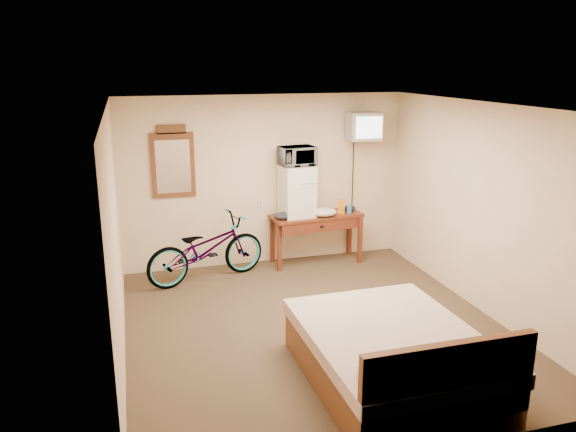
# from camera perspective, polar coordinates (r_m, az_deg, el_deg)

# --- Properties ---
(room) EXTENTS (4.60, 4.64, 2.50)m
(room) POSITION_cam_1_polar(r_m,az_deg,el_deg) (6.14, 2.80, -0.61)
(room) COLOR #443322
(room) RESTS_ON ground
(desk) EXTENTS (1.40, 0.64, 0.75)m
(desk) POSITION_cam_1_polar(r_m,az_deg,el_deg) (8.36, 2.97, -0.68)
(desk) COLOR #612B15
(desk) RESTS_ON floor
(mini_fridge) EXTENTS (0.49, 0.48, 0.75)m
(mini_fridge) POSITION_cam_1_polar(r_m,az_deg,el_deg) (8.18, 0.91, 2.57)
(mini_fridge) COLOR white
(mini_fridge) RESTS_ON desk
(microwave) EXTENTS (0.54, 0.40, 0.28)m
(microwave) POSITION_cam_1_polar(r_m,az_deg,el_deg) (8.08, 0.92, 6.11)
(microwave) COLOR white
(microwave) RESTS_ON mini_fridge
(snack_bag) EXTENTS (0.12, 0.09, 0.21)m
(snack_bag) POSITION_cam_1_polar(r_m,az_deg,el_deg) (8.39, 5.43, 0.93)
(snack_bag) COLOR orange
(snack_bag) RESTS_ON desk
(blue_cup) EXTENTS (0.07, 0.07, 0.13)m
(blue_cup) POSITION_cam_1_polar(r_m,az_deg,el_deg) (8.45, 6.23, 0.72)
(blue_cup) COLOR #3C7BCC
(blue_cup) RESTS_ON desk
(cloth_cream) EXTENTS (0.39, 0.30, 0.12)m
(cloth_cream) POSITION_cam_1_polar(r_m,az_deg,el_deg) (8.25, 3.67, 0.39)
(cloth_cream) COLOR beige
(cloth_cream) RESTS_ON desk
(cloth_dark_a) EXTENTS (0.28, 0.21, 0.10)m
(cloth_dark_a) POSITION_cam_1_polar(r_m,az_deg,el_deg) (8.07, -0.48, 0.02)
(cloth_dark_a) COLOR black
(cloth_dark_a) RESTS_ON desk
(cloth_dark_b) EXTENTS (0.19, 0.16, 0.09)m
(cloth_dark_b) POSITION_cam_1_polar(r_m,az_deg,el_deg) (8.57, 6.26, 0.79)
(cloth_dark_b) COLOR black
(cloth_dark_b) RESTS_ON desk
(crt_television) EXTENTS (0.49, 0.59, 0.40)m
(crt_television) POSITION_cam_1_polar(r_m,az_deg,el_deg) (8.36, 7.69, 9.04)
(crt_television) COLOR black
(crt_television) RESTS_ON room
(wall_mirror) EXTENTS (0.60, 0.04, 1.02)m
(wall_mirror) POSITION_cam_1_polar(r_m,az_deg,el_deg) (7.99, -11.62, 5.35)
(wall_mirror) COLOR brown
(wall_mirror) RESTS_ON room
(bicycle) EXTENTS (1.82, 1.07, 0.91)m
(bicycle) POSITION_cam_1_polar(r_m,az_deg,el_deg) (7.82, -8.31, -3.33)
(bicycle) COLOR black
(bicycle) RESTS_ON floor
(bed) EXTENTS (1.55, 2.04, 0.90)m
(bed) POSITION_cam_1_polar(r_m,az_deg,el_deg) (5.46, 10.80, -13.93)
(bed) COLOR brown
(bed) RESTS_ON floor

